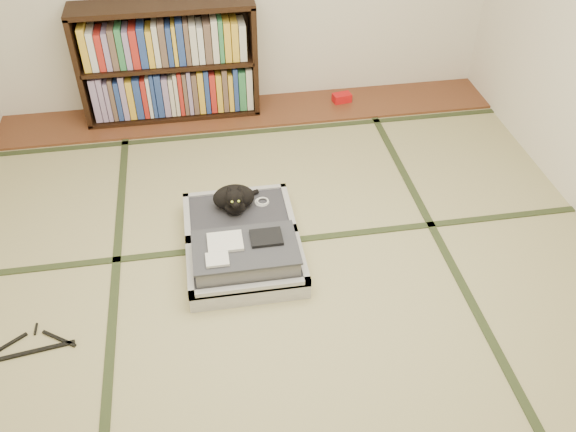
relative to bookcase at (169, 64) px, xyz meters
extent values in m
plane|color=tan|center=(0.61, -2.07, -0.45)|extent=(4.50, 4.50, 0.00)
cube|color=brown|center=(0.61, -0.07, -0.44)|extent=(4.00, 0.50, 0.02)
cube|color=red|center=(1.39, -0.04, -0.40)|extent=(0.16, 0.11, 0.07)
cube|color=#2D381E|center=(-0.39, -2.07, -0.45)|extent=(0.05, 4.50, 0.01)
cube|color=#2D381E|center=(1.61, -2.07, -0.45)|extent=(0.05, 4.50, 0.01)
cube|color=#2D381E|center=(0.61, -1.67, -0.45)|extent=(4.00, 0.05, 0.01)
cube|color=#2D381E|center=(0.61, -0.37, -0.45)|extent=(4.00, 0.05, 0.01)
cube|color=black|center=(-0.66, 0.00, 0.02)|extent=(0.04, 0.31, 0.88)
cube|color=black|center=(0.66, 0.00, 0.02)|extent=(0.04, 0.31, 0.88)
cube|color=black|center=(0.00, 0.00, -0.42)|extent=(1.36, 0.31, 0.04)
cube|color=black|center=(0.00, 0.00, 0.46)|extent=(1.36, 0.31, 0.04)
cube|color=black|center=(0.00, 0.00, 0.02)|extent=(1.31, 0.31, 0.03)
cube|color=black|center=(0.00, 0.15, 0.02)|extent=(1.36, 0.02, 0.88)
cube|color=gray|center=(0.00, -0.02, -0.20)|extent=(1.23, 0.22, 0.37)
cube|color=gray|center=(0.00, -0.02, 0.21)|extent=(1.23, 0.22, 0.33)
cube|color=silver|center=(0.37, -1.94, -0.39)|extent=(0.68, 0.45, 0.12)
cube|color=#32333A|center=(0.37, -1.94, -0.36)|extent=(0.61, 0.38, 0.09)
cube|color=silver|center=(0.37, -2.15, -0.33)|extent=(0.68, 0.04, 0.05)
cube|color=silver|center=(0.37, -1.73, -0.33)|extent=(0.68, 0.04, 0.05)
cube|color=silver|center=(0.05, -1.94, -0.33)|extent=(0.04, 0.45, 0.05)
cube|color=silver|center=(0.70, -1.94, -0.33)|extent=(0.04, 0.45, 0.05)
cube|color=silver|center=(0.37, -1.49, -0.39)|extent=(0.68, 0.45, 0.12)
cube|color=#32333A|center=(0.37, -1.49, -0.36)|extent=(0.61, 0.38, 0.09)
cube|color=silver|center=(0.37, -1.70, -0.33)|extent=(0.68, 0.04, 0.05)
cube|color=silver|center=(0.37, -1.28, -0.33)|extent=(0.68, 0.04, 0.05)
cube|color=silver|center=(0.05, -1.49, -0.33)|extent=(0.04, 0.45, 0.05)
cube|color=silver|center=(0.70, -1.49, -0.33)|extent=(0.04, 0.45, 0.05)
cylinder|color=black|center=(0.37, -1.71, -0.32)|extent=(0.61, 0.02, 0.02)
cube|color=gray|center=(0.37, -1.94, -0.28)|extent=(0.58, 0.35, 0.12)
cube|color=#323339|center=(0.37, -1.94, -0.21)|extent=(0.60, 0.37, 0.01)
cube|color=silver|center=(0.26, -1.90, -0.19)|extent=(0.20, 0.16, 0.02)
cube|color=black|center=(0.50, -1.90, -0.19)|extent=(0.18, 0.15, 0.02)
cube|color=silver|center=(0.21, -2.03, -0.19)|extent=(0.13, 0.11, 0.02)
cube|color=white|center=(0.17, -2.16, -0.39)|extent=(0.05, 0.01, 0.04)
cube|color=white|center=(0.28, -2.16, -0.40)|extent=(0.05, 0.01, 0.03)
cube|color=orange|center=(0.60, -2.16, -0.39)|extent=(0.05, 0.01, 0.03)
cube|color=#197F33|center=(0.54, -2.16, -0.37)|extent=(0.04, 0.01, 0.03)
ellipsoid|color=black|center=(0.36, -1.44, -0.24)|extent=(0.26, 0.17, 0.16)
ellipsoid|color=black|center=(0.36, -1.52, -0.26)|extent=(0.13, 0.09, 0.09)
ellipsoid|color=black|center=(0.36, -1.54, -0.16)|extent=(0.11, 0.10, 0.11)
sphere|color=black|center=(0.36, -1.59, -0.18)|extent=(0.05, 0.05, 0.05)
cone|color=black|center=(0.32, -1.53, -0.10)|extent=(0.04, 0.05, 0.05)
cone|color=black|center=(0.39, -1.53, -0.10)|extent=(0.04, 0.05, 0.05)
sphere|color=#A5BF33|center=(0.34, -1.59, -0.15)|extent=(0.02, 0.02, 0.02)
sphere|color=#A5BF33|center=(0.38, -1.59, -0.15)|extent=(0.02, 0.02, 0.02)
cylinder|color=black|center=(0.45, -1.36, -0.30)|extent=(0.16, 0.10, 0.03)
torus|color=white|center=(0.53, -1.42, -0.32)|extent=(0.09, 0.09, 0.01)
torus|color=white|center=(0.54, -1.43, -0.30)|extent=(0.08, 0.08, 0.01)
cube|color=black|center=(-0.80, -2.30, -0.44)|extent=(0.44, 0.08, 0.01)
cube|color=black|center=(-0.93, -2.24, -0.44)|extent=(0.19, 0.14, 0.01)
cube|color=black|center=(-0.67, -2.24, -0.44)|extent=(0.19, 0.14, 0.01)
cylinder|color=black|center=(-0.80, -2.15, -0.44)|extent=(0.01, 0.08, 0.01)
camera|label=1|loc=(0.20, -4.46, 2.15)|focal=38.00mm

